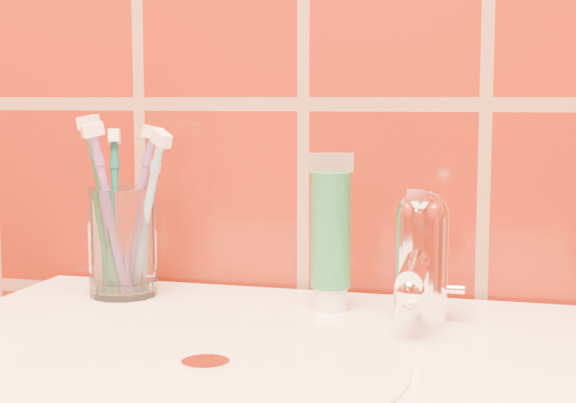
% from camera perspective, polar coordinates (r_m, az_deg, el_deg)
% --- Properties ---
extents(glass_tumbler, '(0.09, 0.09, 0.11)m').
position_cam_1_polar(glass_tumbler, '(0.90, -10.63, -2.58)').
color(glass_tumbler, white).
rests_on(glass_tumbler, pedestal_sink).
extents(toothpaste_tube, '(0.04, 0.04, 0.15)m').
position_cam_1_polar(toothpaste_tube, '(0.82, 2.78, -2.31)').
color(toothpaste_tube, white).
rests_on(toothpaste_tube, pedestal_sink).
extents(faucet, '(0.05, 0.11, 0.12)m').
position_cam_1_polar(faucet, '(0.79, 8.56, -3.18)').
color(faucet, white).
rests_on(faucet, pedestal_sink).
extents(toothbrush_0, '(0.07, 0.06, 0.19)m').
position_cam_1_polar(toothbrush_0, '(0.89, -11.82, -0.37)').
color(toothbrush_0, '#1B6739').
rests_on(toothbrush_0, glass_tumbler).
extents(toothbrush_1, '(0.09, 0.09, 0.19)m').
position_cam_1_polar(toothbrush_1, '(0.88, -11.44, -0.68)').
color(toothbrush_1, '#7A499D').
rests_on(toothbrush_1, glass_tumbler).
extents(toothbrush_2, '(0.09, 0.09, 0.18)m').
position_cam_1_polar(toothbrush_2, '(0.91, -9.71, -0.57)').
color(toothbrush_2, '#704391').
rests_on(toothbrush_2, glass_tumbler).
extents(toothbrush_3, '(0.06, 0.10, 0.18)m').
position_cam_1_polar(toothbrush_3, '(0.91, -11.15, -0.70)').
color(toothbrush_3, '#0B6264').
rests_on(toothbrush_3, glass_tumbler).
extents(toothbrush_4, '(0.14, 0.13, 0.18)m').
position_cam_1_polar(toothbrush_4, '(0.87, -9.17, -0.94)').
color(toothbrush_4, '#77B0D5').
rests_on(toothbrush_4, glass_tumbler).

